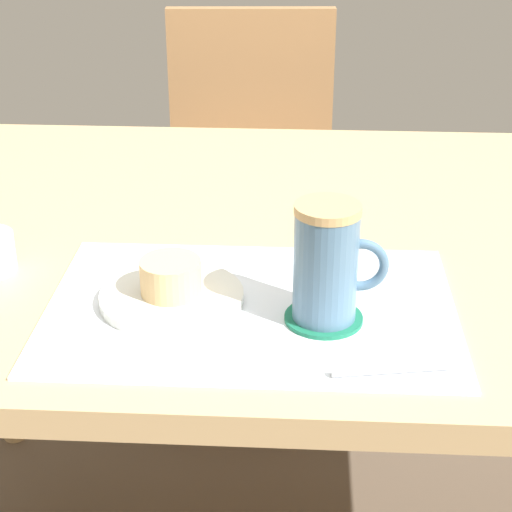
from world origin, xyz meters
name	(u,v)px	position (x,y,z in m)	size (l,w,h in m)	color
dining_table	(301,268)	(0.00, 0.00, 0.64)	(1.35, 0.88, 0.70)	tan
wooden_chair	(253,183)	(-0.12, 0.75, 0.47)	(0.44, 0.44, 0.85)	#997047
placemat	(254,308)	(-0.05, -0.24, 0.71)	(0.48, 0.32, 0.00)	white
pastry_plate	(175,297)	(-0.15, -0.23, 0.71)	(0.17, 0.17, 0.01)	silver
pastry	(174,277)	(-0.15, -0.23, 0.74)	(0.07, 0.07, 0.04)	#E5BC7F
coffee_coaster	(327,318)	(0.03, -0.26, 0.71)	(0.09, 0.09, 0.01)	#196B4C
coffee_mug	(331,262)	(0.03, -0.26, 0.78)	(0.11, 0.07, 0.14)	slate
teaspoon	(398,369)	(0.10, -0.36, 0.71)	(0.01, 0.01, 0.13)	silver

